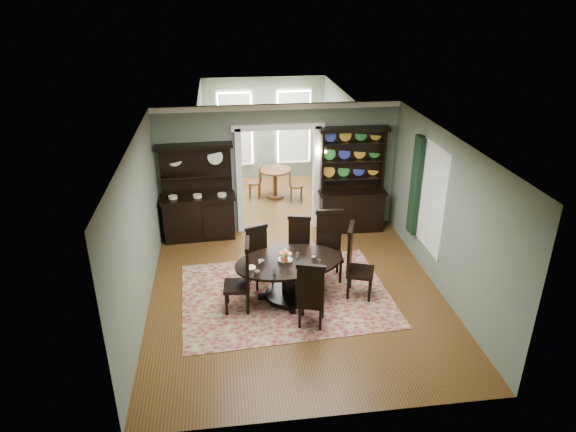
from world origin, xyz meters
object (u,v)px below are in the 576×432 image
Objects in this scene: parlor_table at (275,179)px; dining_table at (289,272)px; sideboard at (198,206)px; welsh_dresser at (351,194)px.

dining_table is at bearing -93.32° from parlor_table.
dining_table is 0.98× the size of sideboard.
dining_table is at bearing -61.21° from sideboard.
sideboard is at bearing 112.33° from dining_table.
welsh_dresser is 2.71m from parlor_table.
sideboard is 0.89× the size of welsh_dresser.
parlor_table is at bearing 44.77° from sideboard.
dining_table is 3.35m from welsh_dresser.
dining_table is 0.87× the size of welsh_dresser.
sideboard is 2.53× the size of parlor_table.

